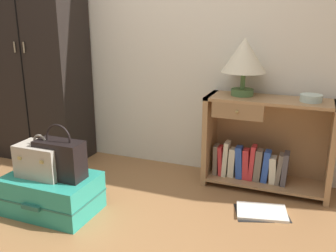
# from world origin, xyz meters

# --- Properties ---
(ground_plane) EXTENTS (9.00, 9.00, 0.00)m
(ground_plane) POSITION_xyz_m (0.00, 0.00, 0.00)
(ground_plane) COLOR olive
(back_wall) EXTENTS (6.40, 0.10, 2.60)m
(back_wall) POSITION_xyz_m (0.00, 1.50, 1.30)
(back_wall) COLOR silver
(back_wall) RESTS_ON ground_plane
(wardrobe) EXTENTS (0.81, 0.47, 2.11)m
(wardrobe) POSITION_xyz_m (-1.18, 1.20, 1.05)
(wardrobe) COLOR black
(wardrobe) RESTS_ON ground_plane
(bookshelf) EXTENTS (0.95, 0.34, 0.72)m
(bookshelf) POSITION_xyz_m (0.85, 1.27, 0.34)
(bookshelf) COLOR #A37A51
(bookshelf) RESTS_ON ground_plane
(table_lamp) EXTENTS (0.34, 0.34, 0.44)m
(table_lamp) POSITION_xyz_m (0.66, 1.29, 1.01)
(table_lamp) COLOR #4C7542
(table_lamp) RESTS_ON bookshelf
(bowl) EXTENTS (0.15, 0.15, 0.05)m
(bowl) POSITION_xyz_m (1.16, 1.26, 0.75)
(bowl) COLOR silver
(bowl) RESTS_ON bookshelf
(suitcase_large) EXTENTS (0.62, 0.43, 0.27)m
(suitcase_large) POSITION_xyz_m (-0.44, 0.33, 0.13)
(suitcase_large) COLOR teal
(suitcase_large) RESTS_ON ground_plane
(train_case) EXTENTS (0.32, 0.21, 0.29)m
(train_case) POSITION_xyz_m (-0.49, 0.32, 0.38)
(train_case) COLOR #A89E8E
(train_case) RESTS_ON suitcase_large
(handbag) EXTENTS (0.33, 0.15, 0.37)m
(handbag) POSITION_xyz_m (-0.35, 0.34, 0.40)
(handbag) COLOR black
(handbag) RESTS_ON suitcase_large
(bottle) EXTENTS (0.07, 0.07, 0.17)m
(bottle) POSITION_xyz_m (-0.82, 0.42, 0.08)
(bottle) COLOR white
(bottle) RESTS_ON ground_plane
(open_book_on_floor) EXTENTS (0.42, 0.35, 0.02)m
(open_book_on_floor) POSITION_xyz_m (0.92, 0.84, 0.01)
(open_book_on_floor) COLOR white
(open_book_on_floor) RESTS_ON ground_plane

